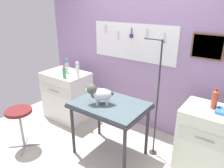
{
  "coord_description": "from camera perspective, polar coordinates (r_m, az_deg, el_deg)",
  "views": [
    {
      "loc": [
        1.57,
        -1.76,
        2.08
      ],
      "look_at": [
        0.07,
        0.33,
        1.07
      ],
      "focal_mm": 34.43,
      "sensor_mm": 36.0,
      "label": 1
    }
  ],
  "objects": [
    {
      "name": "ground",
      "position": [
        3.16,
        -4.84,
        -20.39
      ],
      "size": [
        4.4,
        4.0,
        0.04
      ],
      "primitive_type": "cube",
      "color": "#BBB6A4"
    },
    {
      "name": "rear_wall_panel",
      "position": [
        3.54,
        8.14,
        6.1
      ],
      "size": [
        4.0,
        0.11,
        2.3
      ],
      "color": "#9C7EAB",
      "rests_on": "ground"
    },
    {
      "name": "grooming_table",
      "position": [
        2.89,
        -0.64,
        -6.5
      ],
      "size": [
        0.98,
        0.7,
        0.81
      ],
      "color": "#2D2D33",
      "rests_on": "ground"
    },
    {
      "name": "grooming_arm",
      "position": [
        2.94,
        11.67,
        -5.58
      ],
      "size": [
        0.3,
        0.11,
        1.65
      ],
      "color": "#2D2D33",
      "rests_on": "ground"
    },
    {
      "name": "dog",
      "position": [
        2.78,
        -3.48,
        -2.54
      ],
      "size": [
        0.36,
        0.29,
        0.27
      ],
      "color": "silver",
      "rests_on": "grooming_table"
    },
    {
      "name": "counter_left",
      "position": [
        4.05,
        -11.82,
        -3.0
      ],
      "size": [
        0.8,
        0.58,
        0.88
      ],
      "color": "silver",
      "rests_on": "ground"
    },
    {
      "name": "cabinet_right",
      "position": [
        2.98,
        24.06,
        -13.94
      ],
      "size": [
        0.68,
        0.54,
        0.89
      ],
      "color": "silver",
      "rests_on": "ground"
    },
    {
      "name": "stool",
      "position": [
        3.4,
        -23.4,
        -7.89
      ],
      "size": [
        0.37,
        0.37,
        0.62
      ],
      "color": "#9E9EA3",
      "rests_on": "ground"
    },
    {
      "name": "spray_bottle_short",
      "position": [
        3.6,
        -9.13,
        3.54
      ],
      "size": [
        0.06,
        0.06,
        0.26
      ],
      "color": "white",
      "rests_on": "counter_left"
    },
    {
      "name": "spray_bottle_tall",
      "position": [
        3.85,
        -11.93,
        4.43
      ],
      "size": [
        0.06,
        0.06,
        0.25
      ],
      "color": "#A8B8B8",
      "rests_on": "counter_left"
    },
    {
      "name": "conditioner_bottle",
      "position": [
        3.61,
        -12.55,
        2.9
      ],
      "size": [
        0.06,
        0.06,
        0.22
      ],
      "color": "#3F965C",
      "rests_on": "counter_left"
    },
    {
      "name": "soda_bottle",
      "position": [
        2.77,
        25.62,
        -3.71
      ],
      "size": [
        0.07,
        0.07,
        0.25
      ],
      "color": "#B74426",
      "rests_on": "cabinet_right"
    }
  ]
}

